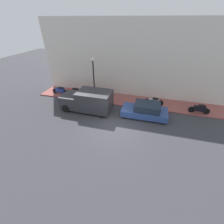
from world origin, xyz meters
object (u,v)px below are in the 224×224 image
(motorcycle_red, at_px, (75,91))
(streetlamp, at_px, (94,74))
(motorcycle_blue, at_px, (60,90))
(scooter_silver, at_px, (154,101))
(parked_car, at_px, (145,110))
(delivery_van, at_px, (87,100))
(motorcycle_black, at_px, (200,109))

(motorcycle_red, relative_size, streetlamp, 0.50)
(motorcycle_blue, height_order, scooter_silver, motorcycle_blue)
(motorcycle_red, bearing_deg, parked_car, -104.90)
(delivery_van, bearing_deg, motorcycle_red, 47.88)
(delivery_van, height_order, scooter_silver, delivery_van)
(delivery_van, xyz_separation_m, streetlamp, (1.69, -0.07, 1.93))
(motorcycle_blue, xyz_separation_m, scooter_silver, (0.13, -10.15, -0.02))
(motorcycle_red, distance_m, streetlamp, 3.56)
(scooter_silver, relative_size, streetlamp, 0.43)
(motorcycle_black, relative_size, streetlamp, 0.41)
(delivery_van, relative_size, streetlamp, 1.07)
(delivery_van, xyz_separation_m, motorcycle_black, (1.85, -9.87, -0.42))
(delivery_van, xyz_separation_m, motorcycle_red, (2.29, 2.53, -0.41))
(motorcycle_red, xyz_separation_m, scooter_silver, (0.04, -8.43, -0.04))
(delivery_van, relative_size, motorcycle_black, 2.61)
(parked_car, height_order, scooter_silver, parked_car)
(parked_car, relative_size, scooter_silver, 2.10)
(streetlamp, bearing_deg, delivery_van, 177.60)
(motorcycle_black, xyz_separation_m, streetlamp, (-0.16, 9.80, 2.36))
(delivery_van, xyz_separation_m, scooter_silver, (2.33, -5.90, -0.45))
(parked_car, distance_m, motorcycle_black, 4.91)
(motorcycle_red, bearing_deg, scooter_silver, -89.76)
(parked_car, xyz_separation_m, delivery_van, (-0.22, 5.24, 0.37))
(motorcycle_black, bearing_deg, streetlamp, 90.93)
(parked_car, distance_m, motorcycle_red, 8.04)
(delivery_van, distance_m, motorcycle_black, 10.05)
(delivery_van, bearing_deg, motorcycle_black, -79.41)
(scooter_silver, xyz_separation_m, streetlamp, (-0.64, 5.83, 2.39))
(scooter_silver, xyz_separation_m, motorcycle_black, (-0.48, -3.97, 0.03))
(scooter_silver, bearing_deg, parked_car, 162.51)
(motorcycle_blue, relative_size, scooter_silver, 1.04)
(motorcycle_red, xyz_separation_m, motorcycle_black, (-0.44, -12.40, -0.01))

